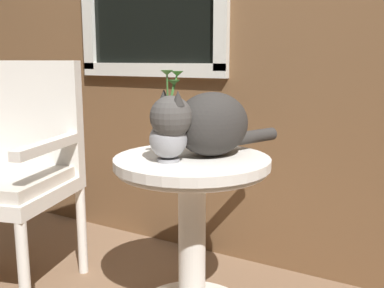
% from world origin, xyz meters
% --- Properties ---
extents(wicker_side_table, '(0.58, 0.58, 0.64)m').
position_xyz_m(wicker_side_table, '(0.25, 0.24, 0.44)').
color(wicker_side_table, silver).
rests_on(wicker_side_table, ground_plane).
extents(wicker_chair, '(0.67, 0.63, 0.99)m').
position_xyz_m(wicker_chair, '(-0.58, 0.08, 0.55)').
color(wicker_chair, silver).
rests_on(wicker_chair, ground_plane).
extents(cat, '(0.33, 0.58, 0.25)m').
position_xyz_m(cat, '(0.29, 0.28, 0.77)').
color(cat, '#33302D').
rests_on(cat, wicker_side_table).
extents(pewter_vase_with_ivy, '(0.13, 0.13, 0.32)m').
position_xyz_m(pewter_vase_with_ivy, '(0.22, 0.14, 0.74)').
color(pewter_vase_with_ivy, '#99999E').
rests_on(pewter_vase_with_ivy, wicker_side_table).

